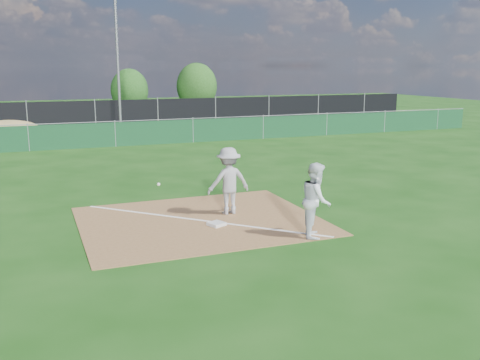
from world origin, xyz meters
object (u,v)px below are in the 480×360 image
object	(u,v)px
tree_mid	(129,90)
tree_right	(197,86)
first_base	(217,224)
car_mid	(68,112)
light_pole	(118,65)
play_at_first	(229,181)
runner	(316,200)
car_right	(138,112)

from	to	relation	value
tree_mid	tree_right	world-z (taller)	tree_right
first_base	tree_mid	xyz separation A→B (m)	(3.91, 33.64, 1.85)
first_base	car_mid	distance (m)	27.34
light_pole	tree_mid	distance (m)	11.86
tree_mid	tree_right	xyz separation A→B (m)	(5.91, -0.05, 0.26)
play_at_first	car_mid	size ratio (longest dim) A/B	0.60
light_pole	runner	bearing A→B (deg)	-88.44
first_base	car_right	distance (m)	26.73
car_mid	car_right	size ratio (longest dim) A/B	0.92
tree_right	first_base	bearing A→B (deg)	-106.29
tree_mid	car_mid	bearing A→B (deg)	-130.83
first_base	car_right	world-z (taller)	car_right
play_at_first	runner	xyz separation A→B (m)	(1.23, -2.54, -0.04)
runner	car_mid	xyz separation A→B (m)	(-3.48, 28.89, -0.15)
car_mid	first_base	bearing A→B (deg)	-153.38
car_mid	light_pole	bearing A→B (deg)	-127.23
tree_right	tree_mid	bearing A→B (deg)	179.51
light_pole	tree_right	xyz separation A→B (m)	(8.56, 11.32, -1.84)
play_at_first	tree_right	size ratio (longest dim) A/B	0.62
first_base	light_pole	bearing A→B (deg)	86.78
light_pole	car_mid	size ratio (longest dim) A/B	1.83
light_pole	first_base	bearing A→B (deg)	-93.22
first_base	play_at_first	xyz separation A→B (m)	(0.67, 0.94, 0.86)
car_right	tree_right	xyz separation A→B (m)	(6.64, 7.06, 1.47)
runner	car_right	distance (m)	28.16
first_base	tree_right	xyz separation A→B (m)	(9.82, 33.59, 2.10)
light_pole	tree_mid	xyz separation A→B (m)	(2.65, 11.37, -2.09)
first_base	car_right	xyz separation A→B (m)	(3.18, 26.53, 0.64)
car_mid	tree_right	size ratio (longest dim) A/B	1.04
play_at_first	first_base	bearing A→B (deg)	-125.72
light_pole	tree_right	world-z (taller)	light_pole
tree_right	runner	bearing A→B (deg)	-102.67
play_at_first	tree_mid	distance (m)	32.88
car_right	tree_mid	world-z (taller)	tree_mid
runner	car_mid	world-z (taller)	runner
play_at_first	tree_right	xyz separation A→B (m)	(9.14, 32.65, 1.24)
car_mid	car_right	bearing A→B (deg)	-75.74
car_mid	tree_mid	xyz separation A→B (m)	(5.49, 6.35, 1.18)
car_mid	tree_right	xyz separation A→B (m)	(11.40, 6.30, 1.43)
light_pole	first_base	size ratio (longest dim) A/B	21.87
first_base	play_at_first	world-z (taller)	play_at_first
first_base	tree_right	size ratio (longest dim) A/B	0.09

